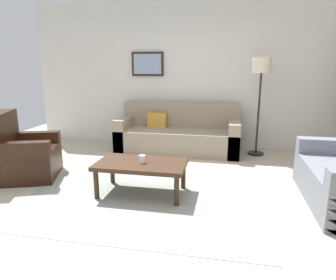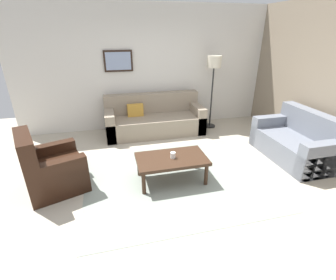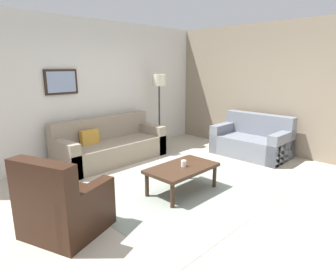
{
  "view_description": "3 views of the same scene",
  "coord_description": "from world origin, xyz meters",
  "px_view_note": "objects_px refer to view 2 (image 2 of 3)",
  "views": [
    {
      "loc": [
        0.95,
        -3.45,
        1.57
      ],
      "look_at": [
        0.18,
        0.41,
        0.6
      ],
      "focal_mm": 32.54,
      "sensor_mm": 36.0,
      "label": 1
    },
    {
      "loc": [
        -0.93,
        -3.21,
        2.22
      ],
      "look_at": [
        -0.08,
        0.21,
        0.62
      ],
      "focal_mm": 25.71,
      "sensor_mm": 36.0,
      "label": 2
    },
    {
      "loc": [
        -3.22,
        -2.76,
        1.89
      ],
      "look_at": [
        -0.19,
        0.18,
        0.81
      ],
      "focal_mm": 31.07,
      "sensor_mm": 36.0,
      "label": 3
    }
  ],
  "objects_px": {
    "lamp_standing": "(214,69)",
    "couch_loveseat": "(298,143)",
    "couch_main": "(154,120)",
    "cup": "(173,155)",
    "coffee_table": "(172,160)",
    "framed_artwork": "(118,61)",
    "armchair_leather": "(50,171)"
  },
  "relations": [
    {
      "from": "lamp_standing",
      "to": "couch_loveseat",
      "type": "bearing_deg",
      "value": -63.19
    },
    {
      "from": "couch_main",
      "to": "lamp_standing",
      "type": "height_order",
      "value": "lamp_standing"
    },
    {
      "from": "cup",
      "to": "couch_loveseat",
      "type": "bearing_deg",
      "value": 4.34
    },
    {
      "from": "coffee_table",
      "to": "lamp_standing",
      "type": "bearing_deg",
      "value": 53.43
    },
    {
      "from": "couch_loveseat",
      "to": "cup",
      "type": "height_order",
      "value": "couch_loveseat"
    },
    {
      "from": "framed_artwork",
      "to": "coffee_table",
      "type": "bearing_deg",
      "value": -77.13
    },
    {
      "from": "framed_artwork",
      "to": "lamp_standing",
      "type": "bearing_deg",
      "value": -11.43
    },
    {
      "from": "lamp_standing",
      "to": "framed_artwork",
      "type": "relative_size",
      "value": 2.69
    },
    {
      "from": "couch_main",
      "to": "couch_loveseat",
      "type": "distance_m",
      "value": 3.08
    },
    {
      "from": "framed_artwork",
      "to": "cup",
      "type": "bearing_deg",
      "value": -76.82
    },
    {
      "from": "couch_main",
      "to": "armchair_leather",
      "type": "relative_size",
      "value": 2.19
    },
    {
      "from": "couch_loveseat",
      "to": "framed_artwork",
      "type": "bearing_deg",
      "value": 142.85
    },
    {
      "from": "couch_main",
      "to": "couch_loveseat",
      "type": "height_order",
      "value": "same"
    },
    {
      "from": "coffee_table",
      "to": "lamp_standing",
      "type": "relative_size",
      "value": 0.64
    },
    {
      "from": "couch_main",
      "to": "lamp_standing",
      "type": "xyz_separation_m",
      "value": [
        1.43,
        -0.02,
        1.11
      ]
    },
    {
      "from": "armchair_leather",
      "to": "framed_artwork",
      "type": "bearing_deg",
      "value": 61.48
    },
    {
      "from": "couch_loveseat",
      "to": "coffee_table",
      "type": "relative_size",
      "value": 1.4
    },
    {
      "from": "couch_main",
      "to": "framed_artwork",
      "type": "bearing_deg",
      "value": 149.62
    },
    {
      "from": "couch_main",
      "to": "cup",
      "type": "relative_size",
      "value": 23.43
    },
    {
      "from": "armchair_leather",
      "to": "lamp_standing",
      "type": "xyz_separation_m",
      "value": [
        3.38,
        1.88,
        1.1
      ]
    },
    {
      "from": "coffee_table",
      "to": "lamp_standing",
      "type": "distance_m",
      "value": 2.81
    },
    {
      "from": "armchair_leather",
      "to": "framed_artwork",
      "type": "distance_m",
      "value": 2.93
    },
    {
      "from": "couch_main",
      "to": "armchair_leather",
      "type": "height_order",
      "value": "armchair_leather"
    },
    {
      "from": "coffee_table",
      "to": "framed_artwork",
      "type": "xyz_separation_m",
      "value": [
        -0.58,
        2.52,
        1.24
      ]
    },
    {
      "from": "armchair_leather",
      "to": "framed_artwork",
      "type": "height_order",
      "value": "framed_artwork"
    },
    {
      "from": "couch_main",
      "to": "couch_loveseat",
      "type": "xyz_separation_m",
      "value": [
        2.4,
        -1.94,
        -0.0
      ]
    },
    {
      "from": "cup",
      "to": "armchair_leather",
      "type": "bearing_deg",
      "value": 173.15
    },
    {
      "from": "couch_loveseat",
      "to": "armchair_leather",
      "type": "bearing_deg",
      "value": 179.57
    },
    {
      "from": "coffee_table",
      "to": "framed_artwork",
      "type": "relative_size",
      "value": 1.73
    },
    {
      "from": "armchair_leather",
      "to": "lamp_standing",
      "type": "distance_m",
      "value": 4.03
    },
    {
      "from": "coffee_table",
      "to": "cup",
      "type": "distance_m",
      "value": 0.1
    },
    {
      "from": "lamp_standing",
      "to": "armchair_leather",
      "type": "bearing_deg",
      "value": -150.91
    }
  ]
}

